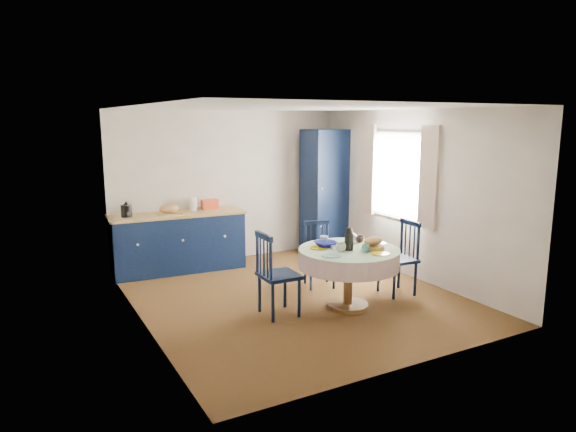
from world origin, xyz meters
The scene contains 17 objects.
floor centered at (0.00, 0.00, 0.00)m, with size 4.50×4.50×0.00m, color black.
ceiling centered at (0.00, 0.00, 2.50)m, with size 4.50×4.50×0.00m, color white.
wall_back centered at (0.00, 2.25, 1.25)m, with size 4.00×0.02×2.50m, color silver.
wall_left centered at (-2.00, 0.00, 1.25)m, with size 0.02×4.50×2.50m, color silver.
wall_right centered at (2.00, 0.00, 1.25)m, with size 0.02×4.50×2.50m, color silver.
window centered at (1.95, 0.30, 1.52)m, with size 0.10×1.74×1.45m.
kitchen_counter centered at (-1.00, 1.96, 0.48)m, with size 2.11×0.77×1.16m.
pantry_cabinet centered at (1.66, 1.85, 1.09)m, with size 0.81×0.62×2.18m.
dining_table centered at (0.41, -0.65, 0.64)m, with size 1.26×1.26×1.04m.
chair_left centered at (-0.52, -0.45, 0.52)m, with size 0.45×0.47×1.03m.
chair_far centered at (0.54, 0.27, 0.47)m, with size 0.51×0.49×0.92m.
chair_right centered at (1.34, -0.54, 0.51)m, with size 0.46×0.48×1.01m.
mug_a centered at (0.24, -0.71, 0.81)m, with size 0.12×0.12×0.10m, color silver.
mug_b centered at (0.50, -0.87, 0.81)m, with size 0.09×0.09×0.09m, color #2D757C.
mug_c centered at (0.72, -0.44, 0.81)m, with size 0.11×0.11×0.09m, color black.
mug_d centered at (0.29, -0.26, 0.81)m, with size 0.11×0.11×0.10m, color silver.
cobalt_bowl centered at (0.20, -0.42, 0.80)m, with size 0.28×0.28×0.07m, color navy.
Camera 1 is at (-3.22, -5.74, 2.35)m, focal length 32.00 mm.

